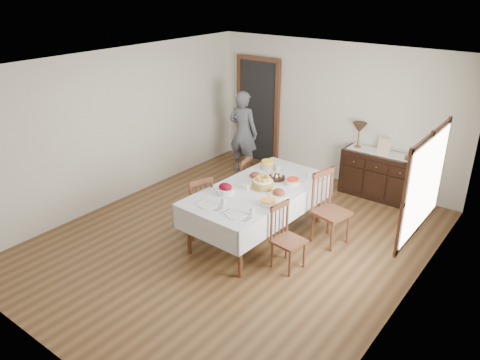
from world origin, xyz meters
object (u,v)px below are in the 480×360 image
Objects in this scene: chair_left_far at (239,183)px; sideboard at (380,176)px; chair_left_near at (198,205)px; person at (243,130)px; chair_right_near at (286,236)px; chair_right_far at (329,207)px; table_lamp at (359,129)px; dining_table at (258,194)px.

sideboard is (1.74, 1.84, -0.05)m from chair_left_far.
sideboard is at bearing 127.07° from chair_left_far.
person is at bearing -136.54° from chair_left_near.
chair_right_near is 0.52× the size of person.
person is (-2.47, 2.34, 0.42)m from chair_right_near.
chair_right_far reaches higher than sideboard.
chair_right_near is 0.96m from chair_right_far.
chair_left_near is at bearing -120.09° from sideboard.
chair_right_far is 2.10m from table_lamp.
chair_right_near is 0.83× the size of chair_right_far.
person reaches higher than chair_right_near.
chair_left_far is 1.87m from chair_right_near.
sideboard is 0.78× the size of person.
chair_right_near is at bearing -175.36° from chair_right_far.
table_lamp is at bearing 136.92° from chair_left_far.
dining_table is 1.73× the size of sideboard.
sideboard is 2.74m from person.
chair_right_near is at bearing -93.42° from sideboard.
chair_right_near is at bearing -27.16° from dining_table.
chair_left_near is 0.88× the size of chair_right_far.
dining_table is 2.47× the size of chair_left_near.
table_lamp is (0.44, 2.46, 0.47)m from dining_table.
person reaches higher than chair_left_near.
dining_table is at bearing 67.90° from chair_right_near.
chair_left_near reaches higher than sideboard.
dining_table is 0.93m from chair_left_near.
chair_left_far is 2.36m from table_lamp.
chair_left_near is 1.05× the size of chair_right_near.
chair_right_near is (0.76, -0.43, -0.25)m from dining_table.
sideboard is at bearing 171.70° from chair_left_near.
chair_left_near is 0.55× the size of person.
chair_left_near is 1.94m from chair_right_far.
chair_left_far is 0.52× the size of person.
chair_right_far reaches higher than chair_left_near.
chair_left_far is 0.67× the size of sideboard.
person is at bearing -165.49° from table_lamp.
chair_right_far is (1.70, -0.07, 0.09)m from chair_left_far.
sideboard is (0.17, 2.86, -0.05)m from chair_right_near.
table_lamp is at bearing 26.22° from chair_right_far.
table_lamp is (-0.46, 1.95, 0.63)m from chair_right_far.
chair_right_far reaches higher than chair_left_far.
chair_right_far is at bearing 32.15° from dining_table.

